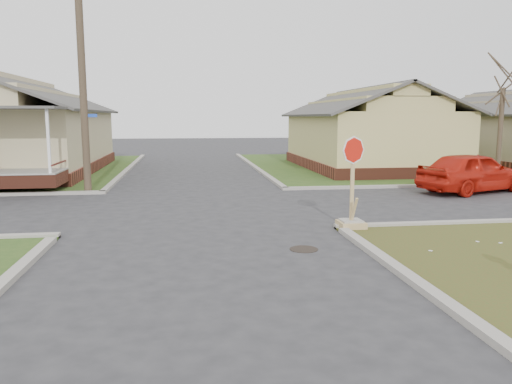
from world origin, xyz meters
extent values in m
plane|color=#2C2C2F|center=(0.00, 0.00, 0.00)|extent=(120.00, 120.00, 0.00)
cylinder|color=black|center=(2.20, -0.50, 0.01)|extent=(0.64, 0.64, 0.01)
cube|color=brown|center=(-10.00, 17.00, 0.30)|extent=(9.70, 13.20, 0.60)
cube|color=#C8B78D|center=(-10.00, 17.00, 2.00)|extent=(9.50, 13.00, 2.80)
cube|color=brown|center=(10.00, 16.50, 0.30)|extent=(7.20, 11.20, 0.60)
cube|color=tan|center=(10.00, 16.50, 1.90)|extent=(7.00, 11.00, 2.60)
cylinder|color=#433526|center=(-4.20, 8.90, 4.50)|extent=(0.28, 0.28, 9.00)
cylinder|color=#433526|center=(14.00, 10.20, 2.15)|extent=(0.22, 0.22, 4.20)
cube|color=#A18557|center=(3.92, 1.32, 0.13)|extent=(0.67, 0.67, 0.16)
cube|color=#A39E95|center=(3.92, 1.32, 0.23)|extent=(0.54, 0.54, 0.04)
cube|color=#A18557|center=(3.92, 1.32, 1.29)|extent=(0.10, 0.05, 2.26)
cylinder|color=red|center=(3.92, 1.28, 2.10)|extent=(0.61, 0.27, 0.65)
cylinder|color=white|center=(3.92, 1.29, 2.10)|extent=(0.68, 0.30, 0.73)
imported|color=red|center=(10.80, 7.00, 0.80)|extent=(5.05, 3.28, 1.60)
camera|label=1|loc=(-0.39, -11.12, 2.94)|focal=35.00mm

